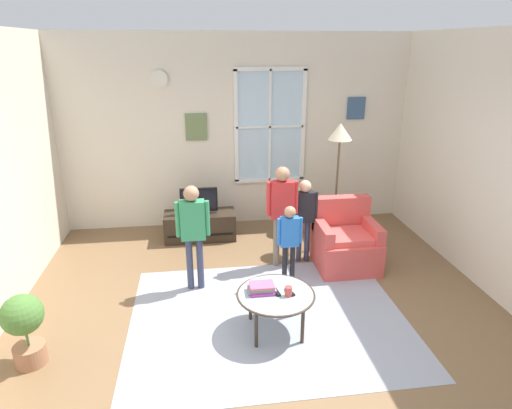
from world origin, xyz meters
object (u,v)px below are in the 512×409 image
remote_near_cup (277,292)px  person_red_shirt (282,205)px  potted_plant_by_window (300,207)px  potted_plant_corner (24,324)px  tv_stand (200,226)px  person_black_shirt (304,212)px  television (199,200)px  armchair (345,243)px  coffee_table (276,296)px  person_green_shirt (193,226)px  remote_near_books (290,292)px  book_stack (262,288)px  person_blue_shirt (289,236)px  cup (288,291)px  floor_lamp (339,145)px

remote_near_cup → person_red_shirt: (0.31, 1.37, 0.39)m
potted_plant_by_window → potted_plant_corner: 4.04m
tv_stand → person_black_shirt: person_black_shirt is taller
tv_stand → person_black_shirt: (1.35, -0.91, 0.51)m
potted_plant_by_window → television: bearing=-177.6°
armchair → coffee_table: (-1.14, -1.25, 0.08)m
tv_stand → potted_plant_corner: 2.99m
person_green_shirt → potted_plant_corner: (-1.50, -1.11, -0.39)m
television → remote_near_books: (0.85, -2.38, -0.16)m
television → person_green_shirt: size_ratio=0.42×
book_stack → remote_near_cup: 0.15m
tv_stand → book_stack: bearing=-75.9°
person_blue_shirt → book_stack: bearing=-118.0°
person_black_shirt → person_red_shirt: size_ratio=0.84×
tv_stand → remote_near_books: bearing=-70.3°
remote_near_books → person_green_shirt: 1.38m
cup → remote_near_cup: cup is taller
television → person_red_shirt: size_ratio=0.41×
tv_stand → person_red_shirt: (1.03, -0.99, 0.64)m
person_green_shirt → potted_plant_by_window: 2.22m
coffee_table → cup: cup is taller
person_blue_shirt → person_green_shirt: size_ratio=0.78×
tv_stand → armchair: size_ratio=1.20×
cup → person_blue_shirt: size_ratio=0.10×
book_stack → person_red_shirt: person_red_shirt is taller
floor_lamp → book_stack: bearing=-126.0°
tv_stand → remote_near_cup: 2.48m
remote_near_books → tv_stand: bearing=109.7°
tv_stand → person_red_shirt: 1.57m
floor_lamp → person_blue_shirt: bearing=-132.1°
potted_plant_by_window → armchair: bearing=-74.2°
book_stack → potted_plant_by_window: potted_plant_by_window is taller
remote_near_books → floor_lamp: size_ratio=0.08×
potted_plant_by_window → floor_lamp: bearing=-57.2°
coffee_table → potted_plant_by_window: 2.56m
book_stack → potted_plant_by_window: (0.94, 2.38, -0.08)m
coffee_table → person_green_shirt: (-0.79, 0.94, 0.39)m
cup → person_blue_shirt: person_blue_shirt is taller
tv_stand → potted_plant_corner: size_ratio=1.49×
television → person_blue_shirt: (1.04, -1.46, 0.02)m
potted_plant_corner → potted_plant_by_window: bearing=39.9°
coffee_table → potted_plant_corner: 2.30m
armchair → remote_near_books: armchair is taller
tv_stand → armchair: 2.17m
coffee_table → potted_plant_corner: bearing=-175.9°
person_black_shirt → floor_lamp: floor_lamp is taller
tv_stand → person_green_shirt: person_green_shirt is taller
person_green_shirt → floor_lamp: (1.97, 0.91, 0.68)m
remote_near_cup → person_red_shirt: size_ratio=0.10×
tv_stand → potted_plant_by_window: (1.52, 0.06, 0.20)m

